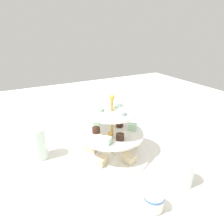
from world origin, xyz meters
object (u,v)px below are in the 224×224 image
(teacup_with_saucer, at_px, (153,203))
(butter_knife_left, at_px, (98,121))
(butter_knife_right, at_px, (63,218))
(tiered_serving_stand, at_px, (112,138))
(water_glass_short_left, at_px, (183,173))
(water_glass_tall_right, at_px, (38,144))

(teacup_with_saucer, distance_m, butter_knife_left, 0.63)
(teacup_with_saucer, height_order, butter_knife_right, teacup_with_saucer)
(tiered_serving_stand, distance_m, water_glass_short_left, 0.29)
(tiered_serving_stand, height_order, water_glass_short_left, tiered_serving_stand)
(butter_knife_left, bearing_deg, water_glass_short_left, 104.59)
(teacup_with_saucer, xyz_separation_m, butter_knife_left, (0.62, -0.11, -0.02))
(butter_knife_left, xyz_separation_m, butter_knife_right, (-0.53, 0.35, 0.00))
(water_glass_short_left, height_order, teacup_with_saucer, water_glass_short_left)
(water_glass_tall_right, relative_size, teacup_with_saucer, 1.38)
(water_glass_tall_right, xyz_separation_m, water_glass_short_left, (-0.37, -0.38, -0.02))
(tiered_serving_stand, relative_size, butter_knife_right, 1.75)
(water_glass_short_left, distance_m, teacup_with_saucer, 0.16)
(water_glass_tall_right, bearing_deg, teacup_with_saucer, -151.09)
(teacup_with_saucer, distance_m, butter_knife_right, 0.25)
(water_glass_short_left, height_order, butter_knife_left, water_glass_short_left)
(butter_knife_right, bearing_deg, water_glass_short_left, 55.67)
(teacup_with_saucer, bearing_deg, water_glass_short_left, -75.13)
(tiered_serving_stand, relative_size, water_glass_short_left, 3.55)
(tiered_serving_stand, height_order, butter_knife_right, tiered_serving_stand)
(water_glass_tall_right, height_order, water_glass_short_left, water_glass_tall_right)
(water_glass_tall_right, distance_m, butter_knife_right, 0.33)
(tiered_serving_stand, xyz_separation_m, water_glass_short_left, (-0.26, -0.12, -0.03))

